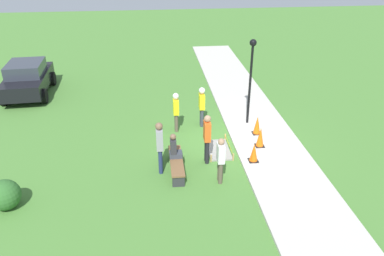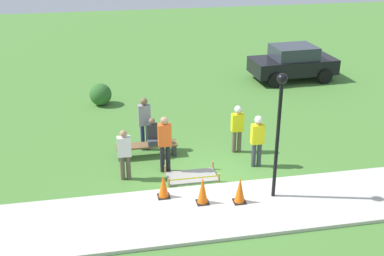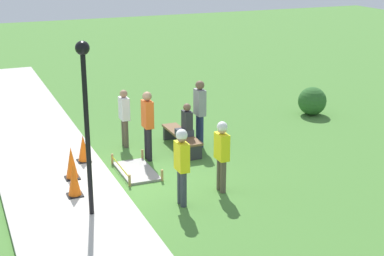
{
  "view_description": "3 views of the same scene",
  "coord_description": "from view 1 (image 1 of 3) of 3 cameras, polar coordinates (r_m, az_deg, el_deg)",
  "views": [
    {
      "loc": [
        -12.54,
        2.99,
        7.25
      ],
      "look_at": [
        -0.17,
        1.62,
        0.83
      ],
      "focal_mm": 35.0,
      "sensor_mm": 36.0,
      "label": 1
    },
    {
      "loc": [
        -2.94,
        -11.95,
        7.3
      ],
      "look_at": [
        -0.23,
        2.18,
        0.97
      ],
      "focal_mm": 45.0,
      "sensor_mm": 36.0,
      "label": 2
    },
    {
      "loc": [
        12.49,
        -3.29,
        5.52
      ],
      "look_at": [
        -0.27,
        2.04,
        1.06
      ],
      "focal_mm": 55.0,
      "sensor_mm": 36.0,
      "label": 3
    }
  ],
  "objects": [
    {
      "name": "ground_plane",
      "position": [
        14.8,
        6.17,
        -2.24
      ],
      "size": [
        60.0,
        60.0,
        0.0
      ],
      "primitive_type": "plane",
      "color": "#477A33"
    },
    {
      "name": "sidewalk",
      "position": [
        15.09,
        11.03,
        -1.77
      ],
      "size": [
        28.0,
        2.61,
        0.1
      ],
      "color": "#BCB7AD",
      "rests_on": "ground_plane"
    },
    {
      "name": "wet_concrete_patch",
      "position": [
        14.21,
        4.05,
        -3.32
      ],
      "size": [
        1.56,
        0.86,
        0.28
      ],
      "color": "gray",
      "rests_on": "ground_plane"
    },
    {
      "name": "traffic_cone_near_patch",
      "position": [
        13.38,
        9.42,
        -3.69
      ],
      "size": [
        0.34,
        0.34,
        0.7
      ],
      "color": "black",
      "rests_on": "sidewalk"
    },
    {
      "name": "traffic_cone_far_patch",
      "position": [
        14.33,
        10.37,
        -1.36
      ],
      "size": [
        0.34,
        0.34,
        0.78
      ],
      "color": "black",
      "rests_on": "sidewalk"
    },
    {
      "name": "traffic_cone_sidewalk_edge",
      "position": [
        15.23,
        9.89,
        0.43
      ],
      "size": [
        0.34,
        0.34,
        0.76
      ],
      "color": "black",
      "rests_on": "sidewalk"
    },
    {
      "name": "park_bench",
      "position": [
        12.87,
        -2.4,
        -5.3
      ],
      "size": [
        2.0,
        0.44,
        0.44
      ],
      "color": "#2D2D33",
      "rests_on": "ground_plane"
    },
    {
      "name": "person_seated_on_bench",
      "position": [
        12.8,
        -2.73,
        -3.06
      ],
      "size": [
        0.36,
        0.44,
        0.89
      ],
      "color": "#383D47",
      "rests_on": "park_bench"
    },
    {
      "name": "worker_supervisor",
      "position": [
        15.6,
        1.5,
        3.76
      ],
      "size": [
        0.4,
        0.25,
        1.73
      ],
      "color": "#383D47",
      "rests_on": "ground_plane"
    },
    {
      "name": "worker_assistant",
      "position": [
        15.22,
        -2.45,
        2.92
      ],
      "size": [
        0.4,
        0.24,
        1.67
      ],
      "color": "brown",
      "rests_on": "ground_plane"
    },
    {
      "name": "bystander_in_orange_shirt",
      "position": [
        13.0,
        2.31,
        -1.22
      ],
      "size": [
        0.4,
        0.24,
        1.84
      ],
      "color": "black",
      "rests_on": "ground_plane"
    },
    {
      "name": "bystander_in_gray_shirt",
      "position": [
        12.05,
        4.39,
        -4.57
      ],
      "size": [
        0.4,
        0.22,
        1.62
      ],
      "color": "brown",
      "rests_on": "ground_plane"
    },
    {
      "name": "bystander_in_white_shirt",
      "position": [
        12.47,
        -4.94,
        -2.5
      ],
      "size": [
        0.4,
        0.25,
        1.88
      ],
      "color": "navy",
      "rests_on": "ground_plane"
    },
    {
      "name": "lamppost_near",
      "position": [
        15.35,
        9.0,
        8.83
      ],
      "size": [
        0.28,
        0.28,
        3.59
      ],
      "color": "black",
      "rests_on": "sidewalk"
    },
    {
      "name": "parked_car_black",
      "position": [
        20.67,
        -23.77,
        6.94
      ],
      "size": [
        4.13,
        2.28,
        1.68
      ],
      "rotation": [
        0.0,
        0.0,
        0.05
      ],
      "color": "black",
      "rests_on": "ground_plane"
    },
    {
      "name": "shrub_rounded_near",
      "position": [
        12.45,
        -26.66,
        -9.11
      ],
      "size": [
        0.93,
        0.93,
        0.93
      ],
      "color": "#2D6028",
      "rests_on": "ground_plane"
    }
  ]
}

